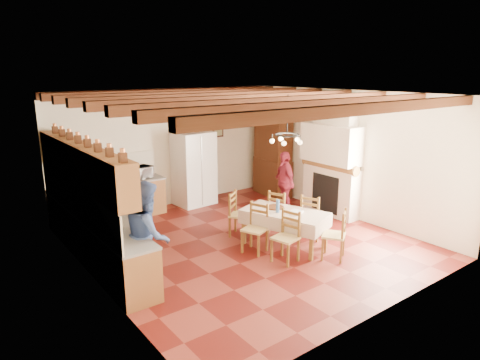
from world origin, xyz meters
The scene contains 31 objects.
floor centered at (0.00, 0.00, -0.01)m, with size 6.00×6.50×0.02m, color #4F100C.
ceiling centered at (0.00, 0.00, 3.01)m, with size 6.00×6.50×0.02m, color white.
wall_back centered at (0.00, 3.26, 1.50)m, with size 6.00×0.02×3.00m, color white.
wall_front centered at (0.00, -3.26, 1.50)m, with size 6.00×0.02×3.00m, color white.
wall_left centered at (-3.01, 0.00, 1.50)m, with size 0.02×6.50×3.00m, color white.
wall_right centered at (3.01, 0.00, 1.50)m, with size 0.02×6.50×3.00m, color white.
ceiling_beams centered at (0.00, 0.00, 2.91)m, with size 6.00×6.30×0.16m, color #3C1C0C, non-canonical shape.
lower_cabinets_left centered at (-2.70, 1.05, 0.43)m, with size 0.60×4.30×0.86m, color brown.
lower_cabinets_back centered at (-1.55, 2.95, 0.43)m, with size 2.30×0.60×0.86m, color brown.
countertop_left centered at (-2.70, 1.05, 0.88)m, with size 0.62×4.30×0.04m, color slate.
countertop_back centered at (-1.55, 2.95, 0.88)m, with size 2.34×0.62×0.04m, color slate.
backsplash_left centered at (-2.98, 1.05, 1.20)m, with size 0.03×4.30×0.60m, color beige.
backsplash_back centered at (-1.55, 3.23, 1.20)m, with size 2.30×0.03×0.60m, color beige.
upper_cabinets centered at (-2.83, 1.05, 1.85)m, with size 0.35×4.20×0.70m, color brown.
fireplace centered at (2.72, 0.20, 1.40)m, with size 0.56×1.60×2.80m, color beige, non-canonical shape.
wall_picture centered at (1.55, 3.23, 1.85)m, with size 0.34×0.03×0.42m, color #301C17.
refrigerator centered at (0.55, 2.90, 0.95)m, with size 0.95×0.78×1.90m, color white.
hutch centered at (2.75, 2.31, 1.15)m, with size 0.53×1.27×2.30m, color #3A1C0F, non-canonical shape.
dining_table centered at (0.54, -0.59, 0.64)m, with size 1.37×1.84×0.73m.
chandelier centered at (0.54, -0.59, 2.25)m, with size 0.47×0.47×0.03m, color black.
chair_left_near centered at (0.05, -1.15, 0.48)m, with size 0.42×0.40×0.96m, color brown, non-canonical shape.
chair_left_far centered at (-0.13, -0.47, 0.48)m, with size 0.42×0.40×0.96m, color brown, non-canonical shape.
chair_right_near centered at (1.29, -0.63, 0.48)m, with size 0.42×0.40×0.96m, color brown, non-canonical shape.
chair_right_far centered at (0.96, 0.01, 0.48)m, with size 0.42×0.40×0.96m, color brown, non-canonical shape.
chair_end_near centered at (0.87, -1.58, 0.48)m, with size 0.42×0.40×0.96m, color brown, non-canonical shape.
chair_end_far centered at (0.16, 0.38, 0.48)m, with size 0.42×0.40×0.96m, color brown, non-canonical shape.
person_man centered at (-2.43, 0.08, 0.91)m, with size 0.66×0.43×1.81m, color white.
person_woman_blue centered at (-2.32, -0.47, 0.88)m, with size 0.86×0.67×1.77m, color #39518B.
person_woman_red centered at (1.99, 0.99, 0.76)m, with size 0.89×0.37×1.53m, color #A1283F.
microwave centered at (-0.89, 2.95, 1.04)m, with size 0.52×0.35×0.29m, color silver.
fridge_vase centered at (0.58, 2.90, 2.07)m, with size 0.32×0.32×0.34m, color #3A1C0F.
Camera 1 is at (-4.99, -6.47, 3.44)m, focal length 32.00 mm.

